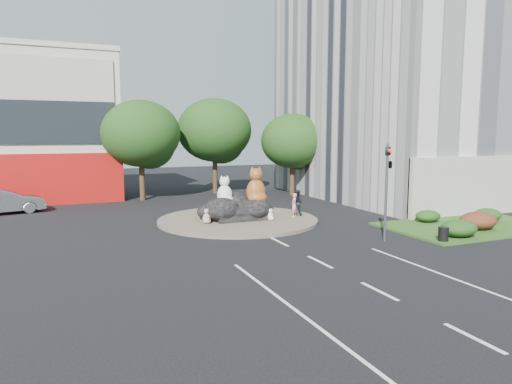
# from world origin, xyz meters

# --- Properties ---
(ground) EXTENTS (120.00, 120.00, 0.00)m
(ground) POSITION_xyz_m (0.00, 0.00, 0.00)
(ground) COLOR black
(ground) RESTS_ON ground
(roundabout_island) EXTENTS (10.00, 10.00, 0.20)m
(roundabout_island) POSITION_xyz_m (0.00, 10.00, 0.10)
(roundabout_island) COLOR brown
(roundabout_island) RESTS_ON ground
(rock_plinth) EXTENTS (3.20, 2.60, 0.90)m
(rock_plinth) POSITION_xyz_m (0.00, 10.00, 0.65)
(rock_plinth) COLOR black
(rock_plinth) RESTS_ON roundabout_island
(grass_verge) EXTENTS (10.00, 6.00, 0.12)m
(grass_verge) POSITION_xyz_m (12.00, 3.00, 0.06)
(grass_verge) COLOR #244517
(grass_verge) RESTS_ON ground
(tree_left) EXTENTS (6.46, 6.46, 8.27)m
(tree_left) POSITION_xyz_m (-3.93, 22.06, 5.25)
(tree_left) COLOR #382314
(tree_left) RESTS_ON ground
(tree_mid) EXTENTS (6.84, 6.84, 8.76)m
(tree_mid) POSITION_xyz_m (3.07, 24.06, 5.56)
(tree_mid) COLOR #382314
(tree_mid) RESTS_ON ground
(tree_right) EXTENTS (5.70, 5.70, 7.30)m
(tree_right) POSITION_xyz_m (9.07, 20.06, 4.63)
(tree_right) COLOR #382314
(tree_right) RESTS_ON ground
(hedge_near_green) EXTENTS (2.00, 1.60, 0.90)m
(hedge_near_green) POSITION_xyz_m (9.00, 1.00, 0.57)
(hedge_near_green) COLOR #1B3E13
(hedge_near_green) RESTS_ON grass_verge
(hedge_red) EXTENTS (2.20, 1.76, 0.99)m
(hedge_red) POSITION_xyz_m (11.50, 2.00, 0.61)
(hedge_red) COLOR #521D15
(hedge_red) RESTS_ON grass_verge
(hedge_mid_green) EXTENTS (1.80, 1.44, 0.81)m
(hedge_mid_green) POSITION_xyz_m (14.00, 3.50, 0.53)
(hedge_mid_green) COLOR #1B3E13
(hedge_mid_green) RESTS_ON grass_verge
(hedge_back_green) EXTENTS (1.60, 1.28, 0.72)m
(hedge_back_green) POSITION_xyz_m (10.50, 4.80, 0.48)
(hedge_back_green) COLOR #1B3E13
(hedge_back_green) RESTS_ON grass_verge
(traffic_light) EXTENTS (0.44, 1.24, 5.00)m
(traffic_light) POSITION_xyz_m (5.10, 2.00, 3.62)
(traffic_light) COLOR #595B60
(traffic_light) RESTS_ON ground
(street_lamp) EXTENTS (2.34, 0.22, 8.06)m
(street_lamp) POSITION_xyz_m (12.82, 8.00, 4.55)
(street_lamp) COLOR #595B60
(street_lamp) RESTS_ON ground
(cat_white) EXTENTS (1.42, 1.35, 1.83)m
(cat_white) POSITION_xyz_m (-0.78, 10.25, 2.02)
(cat_white) COLOR white
(cat_white) RESTS_ON rock_plinth
(cat_tabby) EXTENTS (1.49, 1.31, 2.37)m
(cat_tabby) POSITION_xyz_m (1.11, 9.71, 2.28)
(cat_tabby) COLOR #A16521
(cat_tabby) RESTS_ON rock_plinth
(kitten_calico) EXTENTS (0.64, 0.58, 0.92)m
(kitten_calico) POSITION_xyz_m (-2.28, 9.21, 0.66)
(kitten_calico) COLOR silver
(kitten_calico) RESTS_ON roundabout_island
(kitten_white) EXTENTS (0.57, 0.54, 0.75)m
(kitten_white) POSITION_xyz_m (1.64, 8.66, 0.57)
(kitten_white) COLOR white
(kitten_white) RESTS_ON roundabout_island
(pedestrian_pink) EXTENTS (0.65, 0.64, 1.51)m
(pedestrian_pink) POSITION_xyz_m (3.54, 9.18, 0.96)
(pedestrian_pink) COLOR pink
(pedestrian_pink) RESTS_ON roundabout_island
(pedestrian_dark) EXTENTS (1.03, 1.02, 1.67)m
(pedestrian_dark) POSITION_xyz_m (3.96, 9.59, 1.04)
(pedestrian_dark) COLOR black
(pedestrian_dark) RESTS_ON roundabout_island
(parked_car) EXTENTS (5.48, 2.85, 1.72)m
(parked_car) POSITION_xyz_m (-13.91, 18.89, 0.86)
(parked_car) COLOR #989BA0
(parked_car) RESTS_ON ground
(litter_bin) EXTENTS (0.66, 0.66, 0.71)m
(litter_bin) POSITION_xyz_m (7.50, 0.57, 0.48)
(litter_bin) COLOR black
(litter_bin) RESTS_ON grass_verge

